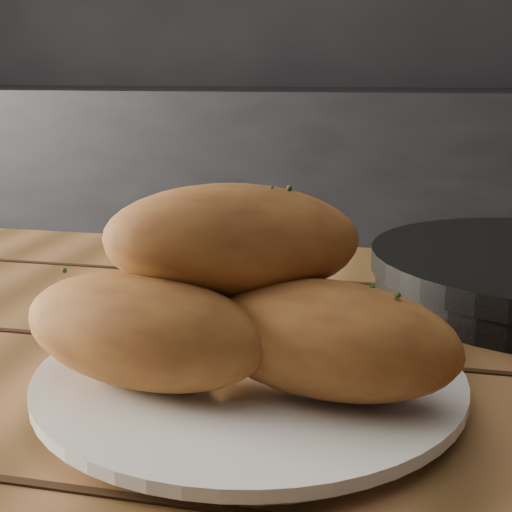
# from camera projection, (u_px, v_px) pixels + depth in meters

# --- Properties ---
(counter) EXTENTS (2.80, 0.60, 0.90)m
(counter) POSITION_uv_depth(u_px,v_px,m) (301.00, 229.00, 2.35)
(counter) COLOR black
(counter) RESTS_ON ground
(plate) EXTENTS (0.28, 0.28, 0.02)m
(plate) POSITION_uv_depth(u_px,v_px,m) (249.00, 380.00, 0.47)
(plate) COLOR white
(plate) RESTS_ON table
(bread_rolls) EXTENTS (0.29, 0.24, 0.12)m
(bread_rolls) POSITION_uv_depth(u_px,v_px,m) (239.00, 299.00, 0.46)
(bread_rolls) COLOR #B57332
(bread_rolls) RESTS_ON plate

